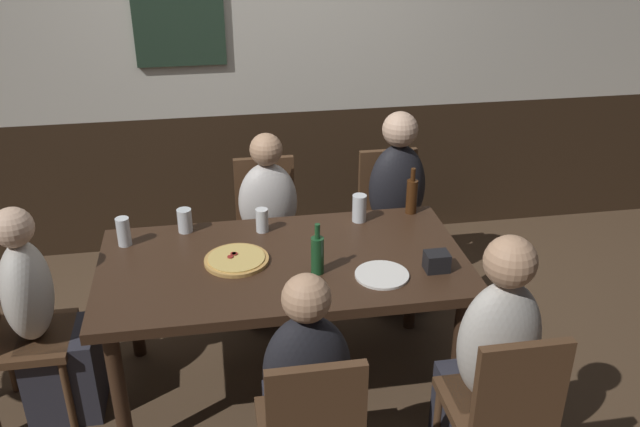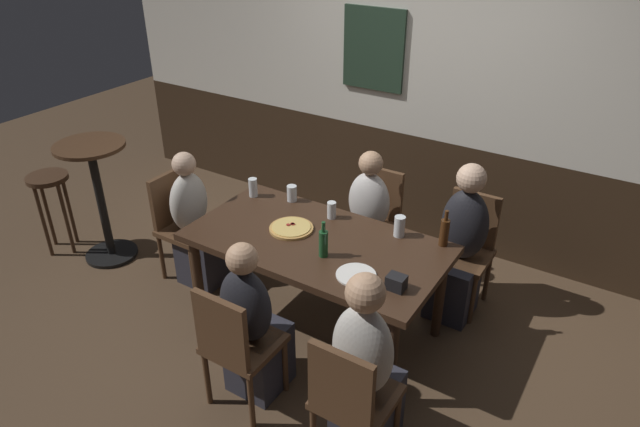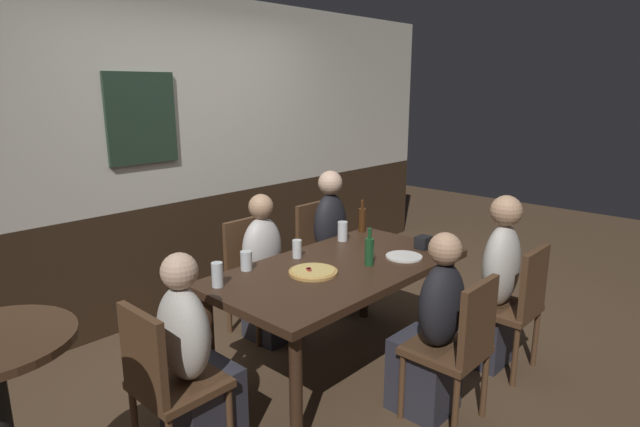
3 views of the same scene
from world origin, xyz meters
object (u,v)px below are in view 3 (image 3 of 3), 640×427
Objects in this scene: beer_bottle_green at (369,251)px; condiment_caddy at (423,242)px; person_mid_near at (432,339)px; person_right_near at (492,294)px; pint_glass_stout at (217,276)px; chair_right_far at (320,248)px; chair_mid_near at (458,343)px; plate_white_large at (404,257)px; person_mid_far at (267,279)px; tumbler_short at (246,262)px; person_head_west at (195,371)px; pint_glass_pale at (343,233)px; chair_right_near at (515,302)px; chair_mid_far at (253,270)px; chair_head_west at (165,378)px; pint_glass_amber at (297,250)px; person_right_far at (334,250)px; beer_bottle_brown at (362,219)px; dining_table at (339,277)px; pizza at (313,272)px.

condiment_caddy is (0.55, -0.07, -0.05)m from beer_bottle_green.
person_right_near is at bearing -0.26° from person_mid_near.
person_mid_near is 1.29m from pint_glass_stout.
chair_mid_near is at bearing -113.70° from chair_right_far.
person_mid_near is 4.46× the size of plate_white_large.
person_mid_far is 0.66m from tumbler_short.
person_head_west is 1.59m from plate_white_large.
person_head_west is 1.64m from pint_glass_pale.
chair_right_near is at bearing -75.23° from pint_glass_pale.
chair_mid_near reaches higher than plate_white_large.
chair_mid_far is at bearing 113.70° from chair_right_near.
chair_right_near is 1.78m from tumbler_short.
person_mid_far reaches higher than chair_mid_near.
chair_head_west is 7.08× the size of pint_glass_amber.
person_right_near is 10.88× the size of condiment_caddy.
person_right_far reaches higher than beer_bottle_brown.
dining_table is 0.35m from pint_glass_amber.
condiment_caddy is (-0.08, -1.08, 0.29)m from chair_right_far.
person_head_west is 8.96× the size of tumbler_short.
dining_table is at bearing 135.90° from beer_bottle_green.
plate_white_large is at bearing -65.28° from person_mid_far.
pizza is at bearing 156.21° from beer_bottle_green.
person_mid_near is at bearing -112.86° from pint_glass_pale.
person_mid_near is 3.62× the size of pizza.
dining_table is 1.06m from person_right_near.
chair_right_near is 0.79× the size of person_mid_near.
chair_right_far is 6.01× the size of pint_glass_stout.
chair_head_west is 0.79× the size of person_mid_near.
chair_mid_near is 1.37m from tumbler_short.
pizza is 0.41m from beer_bottle_green.
pizza is (0.90, 0.02, 0.29)m from person_head_west.
pint_glass_pale reaches higher than chair_mid_near.
beer_bottle_green is (0.14, -1.01, 0.34)m from chair_mid_far.
condiment_caddy reaches higher than pizza.
chair_right_far is 5.98× the size of pint_glass_pale.
chair_head_west is at bearing -165.56° from pint_glass_amber.
dining_table is 0.89m from chair_mid_far.
dining_table is 1.18m from chair_right_near.
beer_bottle_green reaches higher than dining_table.
chair_mid_near is at bearing -123.12° from plate_white_large.
pizza is 2.48× the size of tumbler_short.
dining_table is at bearing 0.00° from person_head_west.
chair_right_far reaches higher than plate_white_large.
person_mid_near reaches higher than chair_head_west.
pint_glass_amber is at bearing -176.33° from pint_glass_pale.
dining_table is at bearing -137.08° from person_right_far.
dining_table is 14.04× the size of pint_glass_amber.
dining_table is at bearing 163.29° from condiment_caddy.
plate_white_large is at bearing -91.83° from pint_glass_pale.
beer_bottle_green reaches higher than pint_glass_pale.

